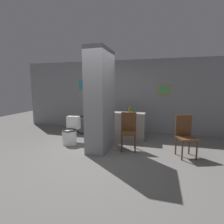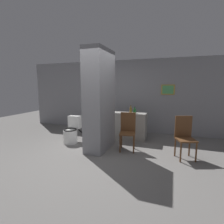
{
  "view_description": "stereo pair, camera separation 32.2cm",
  "coord_description": "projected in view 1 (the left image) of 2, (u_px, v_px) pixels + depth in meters",
  "views": [
    {
      "loc": [
        1.41,
        -3.73,
        1.68
      ],
      "look_at": [
        0.09,
        0.94,
        0.95
      ],
      "focal_mm": 28.0,
      "sensor_mm": 36.0,
      "label": 1
    },
    {
      "loc": [
        1.71,
        -3.63,
        1.68
      ],
      "look_at": [
        0.09,
        0.94,
        0.95
      ],
      "focal_mm": 28.0,
      "sensor_mm": 36.0,
      "label": 2
    }
  ],
  "objects": [
    {
      "name": "counter_shelf",
      "position": [
        122.0,
        125.0,
        5.59
      ],
      "size": [
        1.46,
        0.44,
        0.85
      ],
      "color": "gray",
      "rests_on": "ground_plane"
    },
    {
      "name": "bottle_short",
      "position": [
        134.0,
        111.0,
        5.35
      ],
      "size": [
        0.09,
        0.09,
        0.21
      ],
      "color": "#267233",
      "rests_on": "counter_shelf"
    },
    {
      "name": "toilet",
      "position": [
        71.0,
        133.0,
        5.13
      ],
      "size": [
        0.41,
        0.57,
        0.77
      ],
      "color": "white",
      "rests_on": "ground_plane"
    },
    {
      "name": "chair_near_pillar",
      "position": [
        129.0,
        129.0,
        4.61
      ],
      "size": [
        0.46,
        0.46,
        0.98
      ],
      "rotation": [
        0.0,
        0.0,
        0.18
      ],
      "color": "brown",
      "rests_on": "ground_plane"
    },
    {
      "name": "pillar_center",
      "position": [
        100.0,
        101.0,
        4.53
      ],
      "size": [
        0.51,
        1.07,
        2.6
      ],
      "color": "gray",
      "rests_on": "ground_plane"
    },
    {
      "name": "wall_back",
      "position": [
        122.0,
        96.0,
        6.49
      ],
      "size": [
        8.0,
        0.09,
        2.6
      ],
      "color": "gray",
      "rests_on": "ground_plane"
    },
    {
      "name": "bicycle",
      "position": [
        95.0,
        126.0,
        5.92
      ],
      "size": [
        1.59,
        0.42,
        0.71
      ],
      "color": "black",
      "rests_on": "ground_plane"
    },
    {
      "name": "chair_by_doorway",
      "position": [
        185.0,
        134.0,
        4.16
      ],
      "size": [
        0.51,
        0.51,
        0.98
      ],
      "rotation": [
        0.0,
        0.0,
        0.35
      ],
      "color": "brown",
      "rests_on": "ground_plane"
    },
    {
      "name": "ground_plane",
      "position": [
        98.0,
        157.0,
        4.18
      ],
      "size": [
        14.0,
        14.0,
        0.0
      ],
      "primitive_type": "plane",
      "color": "slate"
    },
    {
      "name": "bottle_tall",
      "position": [
        130.0,
        110.0,
        5.36
      ],
      "size": [
        0.07,
        0.07,
        0.26
      ],
      "color": "olive",
      "rests_on": "counter_shelf"
    }
  ]
}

